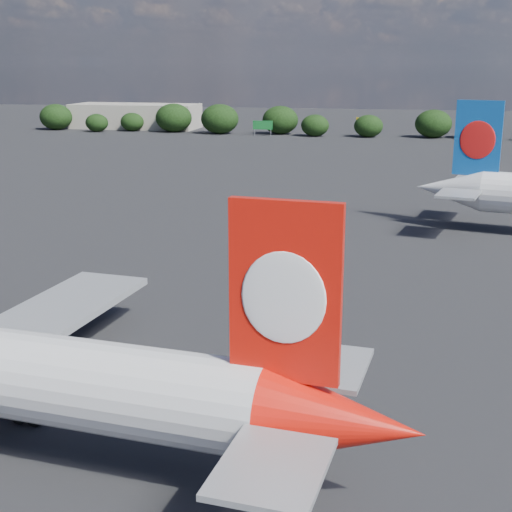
# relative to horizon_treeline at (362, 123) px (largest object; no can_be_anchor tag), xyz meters

# --- Properties ---
(ground) EXTENTS (500.00, 500.00, 0.00)m
(ground) POSITION_rel_horizon_treeline_xyz_m (-11.50, -119.71, -4.11)
(ground) COLOR black
(ground) RESTS_ON ground
(terminal_building) EXTENTS (42.00, 16.00, 8.00)m
(terminal_building) POSITION_rel_horizon_treeline_xyz_m (-76.50, 12.29, -0.11)
(terminal_building) COLOR gray
(terminal_building) RESTS_ON ground
(highway_sign) EXTENTS (6.00, 0.30, 4.50)m
(highway_sign) POSITION_rel_horizon_treeline_xyz_m (-29.50, -3.71, -0.98)
(highway_sign) COLOR #146427
(highway_sign) RESTS_ON ground
(billboard_yellow) EXTENTS (5.00, 0.30, 5.50)m
(billboard_yellow) POSITION_rel_horizon_treeline_xyz_m (0.50, 2.29, -0.24)
(billboard_yellow) COLOR yellow
(billboard_yellow) RESTS_ON ground
(horizon_treeline) EXTENTS (204.94, 13.84, 9.34)m
(horizon_treeline) POSITION_rel_horizon_treeline_xyz_m (0.00, 0.00, 0.00)
(horizon_treeline) COLOR black
(horizon_treeline) RESTS_ON ground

